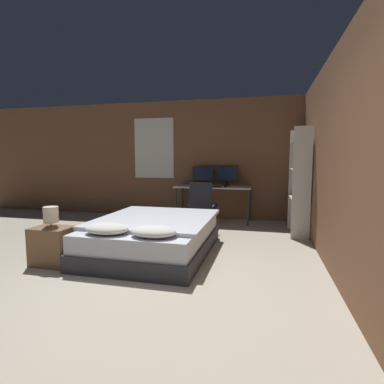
{
  "coord_description": "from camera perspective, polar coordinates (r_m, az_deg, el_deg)",
  "views": [
    {
      "loc": [
        1.32,
        -2.59,
        1.37
      ],
      "look_at": [
        -0.0,
        2.82,
        0.75
      ],
      "focal_mm": 28.0,
      "sensor_mm": 36.0,
      "label": 1
    }
  ],
  "objects": [
    {
      "name": "computer_mouse",
      "position": [
        6.27,
        6.41,
        1.06
      ],
      "size": [
        0.07,
        0.05,
        0.04
      ],
      "color": "black",
      "rests_on": "desk"
    },
    {
      "name": "office_chair",
      "position": [
        5.92,
        1.98,
        -3.36
      ],
      "size": [
        0.52,
        0.52,
        0.91
      ],
      "color": "black",
      "rests_on": "ground_plane"
    },
    {
      "name": "monitor_left",
      "position": [
        6.77,
        2.14,
        3.33
      ],
      "size": [
        0.48,
        0.16,
        0.41
      ],
      "color": "black",
      "rests_on": "desk"
    },
    {
      "name": "wall_side_right",
      "position": [
        4.17,
        24.99,
        5.51
      ],
      "size": [
        0.06,
        12.0,
        2.7
      ],
      "color": "brown",
      "rests_on": "ground_plane"
    },
    {
      "name": "bedside_lamp",
      "position": [
        4.23,
        -25.3,
        -4.0
      ],
      "size": [
        0.19,
        0.19,
        0.27
      ],
      "color": "gray",
      "rests_on": "nightstand"
    },
    {
      "name": "bed",
      "position": [
        4.42,
        -7.36,
        -8.26
      ],
      "size": [
        1.61,
        2.07,
        0.59
      ],
      "color": "#2D2D33",
      "rests_on": "ground_plane"
    },
    {
      "name": "wall_back",
      "position": [
        6.93,
        2.65,
        6.21
      ],
      "size": [
        12.0,
        0.08,
        2.7
      ],
      "color": "brown",
      "rests_on": "ground_plane"
    },
    {
      "name": "bookshelf",
      "position": [
        5.64,
        19.87,
        2.54
      ],
      "size": [
        0.3,
        0.82,
        1.91
      ],
      "color": "beige",
      "rests_on": "ground_plane"
    },
    {
      "name": "ground_plane",
      "position": [
        3.21,
        -12.63,
        -19.02
      ],
      "size": [
        20.0,
        20.0,
        0.0
      ],
      "primitive_type": "plane",
      "color": "#B2A893"
    },
    {
      "name": "nightstand",
      "position": [
        4.32,
        -25.04,
        -9.3
      ],
      "size": [
        0.5,
        0.35,
        0.49
      ],
      "color": "brown",
      "rests_on": "ground_plane"
    },
    {
      "name": "monitor_right",
      "position": [
        6.68,
        6.68,
        3.26
      ],
      "size": [
        0.48,
        0.16,
        0.41
      ],
      "color": "black",
      "rests_on": "desk"
    },
    {
      "name": "keyboard",
      "position": [
        6.31,
        3.73,
        1.04
      ],
      "size": [
        0.41,
        0.13,
        0.02
      ],
      "color": "black",
      "rests_on": "desk"
    },
    {
      "name": "desk",
      "position": [
        6.53,
        4.06,
        0.34
      ],
      "size": [
        1.64,
        0.64,
        0.78
      ],
      "color": "beige",
      "rests_on": "ground_plane"
    }
  ]
}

